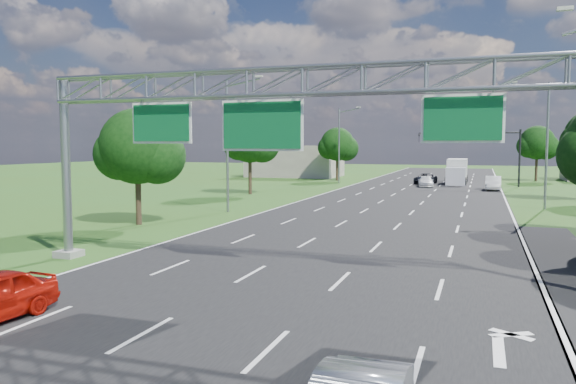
% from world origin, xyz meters
% --- Properties ---
extents(ground, '(220.00, 220.00, 0.00)m').
position_xyz_m(ground, '(0.00, 30.00, 0.00)').
color(ground, '#315519').
rests_on(ground, ground).
extents(road, '(18.00, 180.00, 0.02)m').
position_xyz_m(road, '(0.00, 30.00, 0.00)').
color(road, black).
rests_on(road, ground).
extents(sign_gantry, '(23.50, 1.00, 9.56)m').
position_xyz_m(sign_gantry, '(0.33, 12.00, 6.89)').
color(sign_gantry, gray).
rests_on(sign_gantry, ground).
extents(traffic_signal, '(12.21, 0.24, 7.00)m').
position_xyz_m(traffic_signal, '(7.48, 65.00, 5.17)').
color(traffic_signal, black).
rests_on(traffic_signal, ground).
extents(streetlight_l_near, '(2.97, 0.22, 10.16)m').
position_xyz_m(streetlight_l_near, '(-11.30, 30.00, 5.58)').
color(streetlight_l_near, gray).
rests_on(streetlight_l_near, ground).
extents(streetlight_l_far, '(2.97, 0.22, 10.16)m').
position_xyz_m(streetlight_l_far, '(-11.30, 65.00, 5.58)').
color(streetlight_l_far, gray).
rests_on(streetlight_l_far, ground).
extents(streetlight_r_mid, '(2.97, 0.22, 10.16)m').
position_xyz_m(streetlight_r_mid, '(11.30, 40.00, 5.58)').
color(streetlight_r_mid, gray).
rests_on(streetlight_r_mid, ground).
extents(tree_verge_la, '(5.76, 4.80, 7.40)m').
position_xyz_m(tree_verge_la, '(-13.92, 22.04, 4.76)').
color(tree_verge_la, '#2D2116').
rests_on(tree_verge_la, ground).
extents(tree_verge_lb, '(5.76, 4.80, 8.06)m').
position_xyz_m(tree_verge_lb, '(-15.92, 45.04, 5.41)').
color(tree_verge_lb, '#2D2116').
rests_on(tree_verge_lb, ground).
extents(tree_verge_lc, '(5.76, 4.80, 7.62)m').
position_xyz_m(tree_verge_lc, '(-12.92, 70.04, 4.98)').
color(tree_verge_lc, '#2D2116').
rests_on(tree_verge_lc, ground).
extents(tree_verge_re, '(5.76, 4.80, 7.84)m').
position_xyz_m(tree_verge_re, '(14.08, 78.04, 5.20)').
color(tree_verge_re, '#2D2116').
rests_on(tree_verge_re, ground).
extents(building_left, '(14.00, 10.00, 5.00)m').
position_xyz_m(building_left, '(-22.00, 78.00, 2.50)').
color(building_left, gray).
rests_on(building_left, ground).
extents(car_queue_a, '(2.24, 4.48, 1.25)m').
position_xyz_m(car_queue_a, '(0.25, 61.79, 0.62)').
color(car_queue_a, white).
rests_on(car_queue_a, ground).
extents(car_queue_b, '(2.91, 5.18, 1.37)m').
position_xyz_m(car_queue_b, '(-0.28, 66.88, 0.68)').
color(car_queue_b, black).
rests_on(car_queue_b, ground).
extents(car_queue_d, '(1.75, 4.81, 1.58)m').
position_xyz_m(car_queue_d, '(7.96, 58.83, 0.79)').
color(car_queue_d, white).
rests_on(car_queue_d, ground).
extents(box_truck, '(2.63, 8.57, 3.25)m').
position_xyz_m(box_truck, '(3.59, 68.78, 1.56)').
color(box_truck, silver).
rests_on(box_truck, ground).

